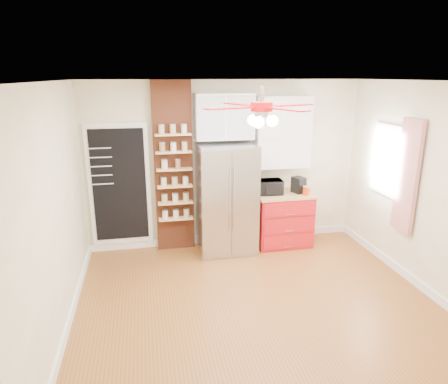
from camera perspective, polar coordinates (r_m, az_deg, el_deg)
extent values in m
plane|color=#955026|center=(5.26, 4.68, -15.39)|extent=(4.50, 4.50, 0.00)
plane|color=white|center=(4.47, 5.50, 15.51)|extent=(4.50, 4.50, 0.00)
cube|color=#F8EFC7|center=(6.57, 0.15, 3.95)|extent=(4.50, 0.02, 2.70)
cube|color=#F8EFC7|center=(2.98, 16.19, -12.64)|extent=(4.50, 0.02, 2.70)
cube|color=#F8EFC7|center=(4.61, -22.90, -2.80)|extent=(0.02, 4.00, 2.70)
cube|color=#F8EFC7|center=(5.73, 27.19, 0.26)|extent=(0.02, 4.00, 2.70)
cube|color=white|center=(6.48, -14.69, 0.97)|extent=(0.95, 0.04, 1.95)
cube|color=black|center=(6.46, -14.70, 0.91)|extent=(0.82, 0.02, 1.78)
cube|color=brown|center=(6.38, -7.23, 3.44)|extent=(0.60, 0.16, 2.70)
cube|color=#B3B3B8|center=(6.33, 0.37, -0.98)|extent=(0.90, 0.70, 1.75)
cube|color=white|center=(6.26, 0.02, 10.76)|extent=(0.90, 0.35, 0.70)
cube|color=red|center=(6.77, 8.36, -3.96)|extent=(0.90, 0.60, 0.86)
cube|color=#DEB061|center=(6.63, 8.52, -0.31)|extent=(0.94, 0.64, 0.04)
cube|color=white|center=(6.58, 8.38, 8.45)|extent=(0.90, 0.30, 1.15)
cube|color=white|center=(6.38, 22.36, 4.18)|extent=(0.04, 0.75, 1.05)
cube|color=red|center=(5.93, 24.73, 2.07)|extent=(0.06, 0.40, 1.55)
cylinder|color=silver|center=(4.48, 5.45, 13.59)|extent=(0.05, 0.05, 0.20)
cylinder|color=#95090C|center=(4.48, 5.41, 12.06)|extent=(0.24, 0.24, 0.10)
sphere|color=white|center=(4.50, 5.35, 10.03)|extent=(0.13, 0.13, 0.13)
imported|color=black|center=(6.51, 6.42, 0.72)|extent=(0.44, 0.31, 0.23)
cube|color=black|center=(6.66, 10.60, 1.00)|extent=(0.22, 0.25, 0.26)
cylinder|color=red|center=(6.56, 11.62, 0.14)|extent=(0.11, 0.11, 0.13)
cylinder|color=red|center=(6.76, 11.42, 0.60)|extent=(0.10, 0.10, 0.12)
cylinder|color=beige|center=(6.21, -8.50, 3.92)|extent=(0.10, 0.10, 0.14)
cylinder|color=#855F44|center=(6.20, -6.61, 3.96)|extent=(0.08, 0.08, 0.14)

